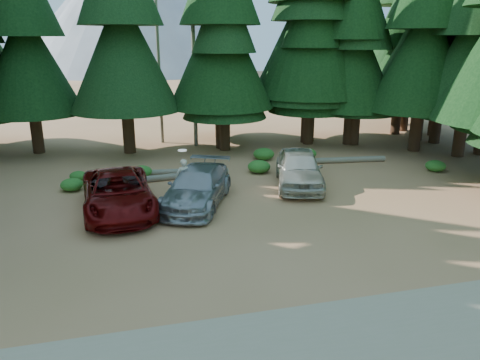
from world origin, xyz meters
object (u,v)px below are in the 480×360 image
(red_pickup, at_px, (118,193))
(frisbee_player, at_px, (183,178))
(log_mid, at_px, (156,172))
(silver_minivan_center, at_px, (197,187))
(log_right, at_px, (342,160))
(silver_minivan_right, at_px, (299,168))
(log_left, at_px, (186,175))

(red_pickup, height_order, frisbee_player, frisbee_player)
(frisbee_player, xyz_separation_m, log_mid, (-0.80, 4.49, -0.96))
(red_pickup, distance_m, frisbee_player, 2.68)
(silver_minivan_center, distance_m, log_right, 10.09)
(silver_minivan_right, bearing_deg, log_left, 169.22)
(red_pickup, bearing_deg, log_left, 46.91)
(log_left, bearing_deg, silver_minivan_center, -97.05)
(red_pickup, distance_m, silver_minivan_right, 8.26)
(frisbee_player, height_order, log_mid, frisbee_player)
(log_right, bearing_deg, red_pickup, -152.05)
(log_right, bearing_deg, frisbee_player, -148.51)
(silver_minivan_right, xyz_separation_m, frisbee_player, (-5.50, -1.04, 0.24))
(silver_minivan_center, relative_size, frisbee_player, 2.63)
(log_mid, height_order, log_right, log_right)
(red_pickup, xyz_separation_m, silver_minivan_center, (3.15, 0.02, -0.03))
(silver_minivan_right, bearing_deg, log_right, 57.24)
(red_pickup, distance_m, silver_minivan_center, 3.15)
(red_pickup, bearing_deg, silver_minivan_center, -3.21)
(log_mid, relative_size, log_right, 0.69)
(frisbee_player, distance_m, log_mid, 4.66)
(red_pickup, relative_size, log_right, 1.17)
(silver_minivan_center, xyz_separation_m, log_right, (8.88, 4.75, -0.61))
(frisbee_player, distance_m, log_left, 3.72)
(red_pickup, height_order, silver_minivan_center, red_pickup)
(log_mid, distance_m, log_right, 10.19)
(red_pickup, height_order, log_left, red_pickup)
(silver_minivan_center, relative_size, log_right, 1.08)
(log_left, xyz_separation_m, log_mid, (-1.39, 0.94, -0.01))
(frisbee_player, bearing_deg, log_mid, -94.81)
(silver_minivan_center, relative_size, log_left, 1.22)
(silver_minivan_right, bearing_deg, frisbee_player, -152.97)
(frisbee_player, bearing_deg, log_left, -114.33)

